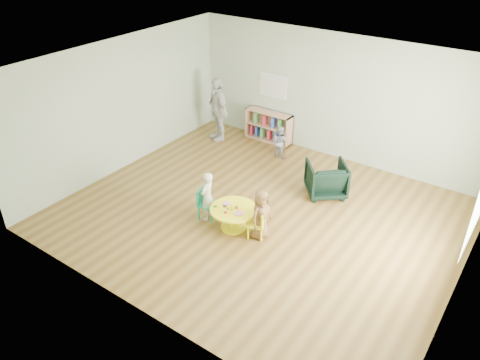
{
  "coord_description": "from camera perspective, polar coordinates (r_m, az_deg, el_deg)",
  "views": [
    {
      "loc": [
        3.88,
        -6.14,
        5.04
      ],
      "look_at": [
        -0.24,
        -0.3,
        0.82
      ],
      "focal_mm": 35.0,
      "sensor_mm": 36.0,
      "label": 1
    }
  ],
  "objects": [
    {
      "name": "armchair",
      "position": [
        9.43,
        10.47,
        0.13
      ],
      "size": [
        1.05,
        1.05,
        0.69
      ],
      "primitive_type": "imported",
      "rotation": [
        0.0,
        0.0,
        3.84
      ],
      "color": "black",
      "rests_on": "ground"
    },
    {
      "name": "alphabet_poster",
      "position": [
        11.26,
        4.07,
        11.35
      ],
      "size": [
        0.74,
        0.01,
        0.54
      ],
      "color": "white",
      "rests_on": "ground"
    },
    {
      "name": "bookshelf",
      "position": [
        11.53,
        3.51,
        6.58
      ],
      "size": [
        1.2,
        0.3,
        0.75
      ],
      "color": "tan",
      "rests_on": "ground"
    },
    {
      "name": "child_right",
      "position": [
        8.03,
        2.55,
        -4.23
      ],
      "size": [
        0.33,
        0.47,
        0.92
      ],
      "primitive_type": "imported",
      "rotation": [
        0.0,
        0.0,
        1.49
      ],
      "color": "orange",
      "rests_on": "ground"
    },
    {
      "name": "adult_caretaker",
      "position": [
        11.41,
        -2.71,
        8.6
      ],
      "size": [
        0.99,
        0.76,
        1.56
      ],
      "primitive_type": "imported",
      "rotation": [
        0.0,
        0.0,
        -0.48
      ],
      "color": "silver",
      "rests_on": "ground"
    },
    {
      "name": "activity_table",
      "position": [
        8.33,
        -0.78,
        -4.23
      ],
      "size": [
        0.84,
        0.84,
        0.47
      ],
      "rotation": [
        0.0,
        0.0,
        -0.14
      ],
      "color": "#FFF815",
      "rests_on": "ground"
    },
    {
      "name": "toddler",
      "position": [
        10.73,
        4.84,
        4.67
      ],
      "size": [
        0.38,
        0.3,
        0.75
      ],
      "primitive_type": "imported",
      "rotation": [
        0.0,
        0.0,
        3.2
      ],
      "color": "#1C2847",
      "rests_on": "ground"
    },
    {
      "name": "room",
      "position": [
        7.91,
        2.79,
        7.06
      ],
      "size": [
        7.1,
        7.0,
        2.8
      ],
      "color": "brown",
      "rests_on": "ground"
    },
    {
      "name": "child_left",
      "position": [
        8.5,
        -4.01,
        -2.01
      ],
      "size": [
        0.28,
        0.38,
        0.95
      ],
      "primitive_type": "imported",
      "rotation": [
        0.0,
        0.0,
        -1.42
      ],
      "color": "silver",
      "rests_on": "ground"
    },
    {
      "name": "kid_chair_right",
      "position": [
        8.12,
        2.26,
        -5.28
      ],
      "size": [
        0.37,
        0.37,
        0.54
      ],
      "rotation": [
        0.0,
        0.0,
        1.92
      ],
      "color": "#FFF815",
      "rests_on": "ground"
    },
    {
      "name": "kid_chair_left",
      "position": [
        8.62,
        -4.22,
        -2.75
      ],
      "size": [
        0.38,
        0.38,
        0.59
      ],
      "rotation": [
        0.0,
        0.0,
        -1.34
      ],
      "color": "#1C9B6D",
      "rests_on": "ground"
    }
  ]
}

